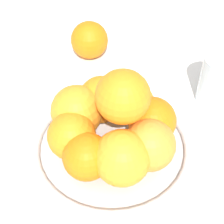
# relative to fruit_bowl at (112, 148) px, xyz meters

# --- Properties ---
(ground_plane) EXTENTS (4.00, 4.00, 0.00)m
(ground_plane) POSITION_rel_fruit_bowl_xyz_m (0.00, 0.00, -0.01)
(ground_plane) COLOR silver
(fruit_bowl) EXTENTS (0.26, 0.26, 0.03)m
(fruit_bowl) POSITION_rel_fruit_bowl_xyz_m (0.00, 0.00, 0.00)
(fruit_bowl) COLOR silver
(fruit_bowl) RESTS_ON ground_plane
(orange_pile) EXTENTS (0.21, 0.20, 0.14)m
(orange_pile) POSITION_rel_fruit_bowl_xyz_m (-0.00, 0.00, 0.06)
(orange_pile) COLOR orange
(orange_pile) RESTS_ON fruit_bowl
(stray_orange) EXTENTS (0.08, 0.08, 0.08)m
(stray_orange) POSITION_rel_fruit_bowl_xyz_m (0.18, -0.19, 0.02)
(stray_orange) COLOR orange
(stray_orange) RESTS_ON ground_plane
(drinking_glass) EXTENTS (0.07, 0.07, 0.10)m
(drinking_glass) POSITION_rel_fruit_bowl_xyz_m (-0.09, -0.21, 0.04)
(drinking_glass) COLOR silver
(drinking_glass) RESTS_ON ground_plane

